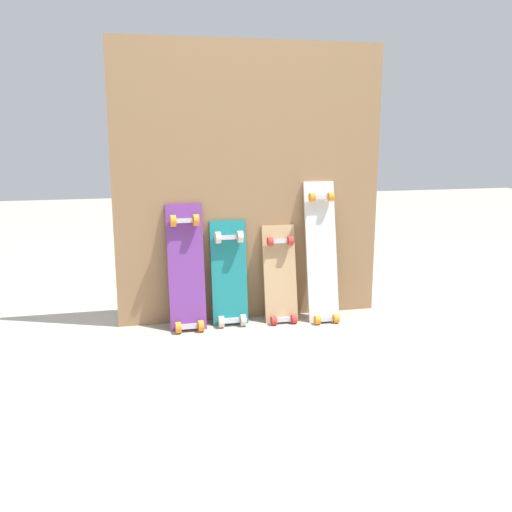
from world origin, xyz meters
TOP-DOWN VIEW (x-y plane):
  - ground_plane at (0.00, 0.00)m, footprint 12.00×12.00m
  - plywood_wall_panel at (0.00, 0.07)m, footprint 1.48×0.04m
  - skateboard_purple at (-0.37, -0.03)m, footprint 0.19×0.20m
  - skateboard_teal at (-0.14, -0.01)m, footprint 0.19×0.16m
  - skateboard_natural at (0.15, -0.03)m, footprint 0.19×0.18m
  - skateboard_white at (0.38, -0.05)m, footprint 0.17×0.23m

SIDE VIEW (x-z plane):
  - ground_plane at x=0.00m, z-range 0.00..0.00m
  - skateboard_natural at x=0.15m, z-range -0.07..0.53m
  - skateboard_teal at x=-0.14m, z-range -0.06..0.57m
  - skateboard_purple at x=-0.37m, z-range -0.07..0.67m
  - skateboard_white at x=0.38m, z-range -0.07..0.77m
  - plywood_wall_panel at x=0.00m, z-range 0.00..1.51m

